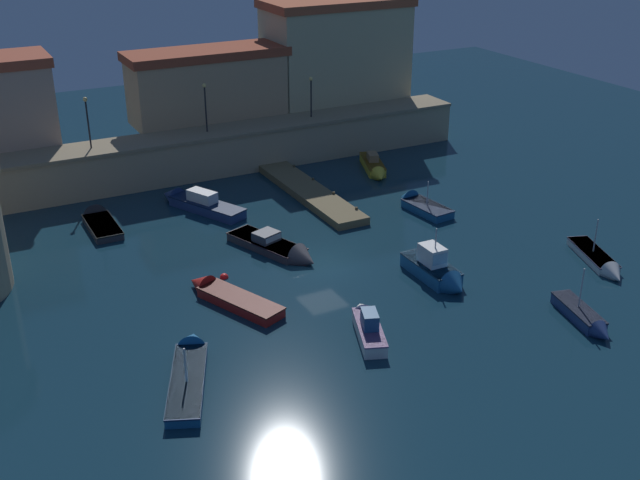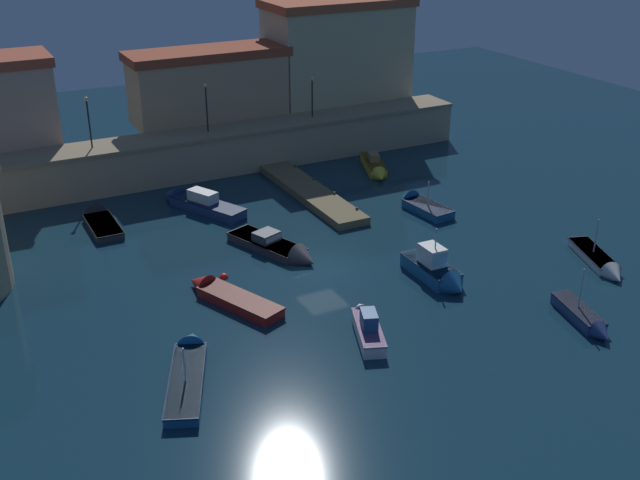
{
  "view_description": "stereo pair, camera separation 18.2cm",
  "coord_description": "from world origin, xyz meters",
  "px_view_note": "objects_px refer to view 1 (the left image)",
  "views": [
    {
      "loc": [
        -19.46,
        -36.99,
        20.79
      ],
      "look_at": [
        0.0,
        0.33,
        1.51
      ],
      "focal_mm": 43.8,
      "sensor_mm": 36.0,
      "label": 1
    },
    {
      "loc": [
        -19.29,
        -37.08,
        20.79
      ],
      "look_at": [
        0.0,
        0.33,
        1.51
      ],
      "focal_mm": 43.8,
      "sensor_mm": 36.0,
      "label": 2
    }
  ],
  "objects_px": {
    "moored_boat_6": "(437,271)",
    "moored_boat_7": "(419,204)",
    "moored_boat_4": "(585,318)",
    "moored_boat_5": "(189,367)",
    "quay_lamp_2": "(311,90)",
    "moored_boat_1": "(367,324)",
    "mooring_buoy_0": "(224,278)",
    "moored_boat_9": "(374,167)",
    "quay_lamp_1": "(205,100)",
    "moored_boat_2": "(98,220)",
    "moored_boat_3": "(197,202)",
    "moored_boat_10": "(225,295)",
    "quay_lamp_0": "(87,115)",
    "moored_boat_8": "(601,262)",
    "moored_boat_0": "(281,249)"
  },
  "relations": [
    {
      "from": "moored_boat_6",
      "to": "moored_boat_7",
      "type": "distance_m",
      "value": 10.93
    },
    {
      "from": "moored_boat_4",
      "to": "moored_boat_5",
      "type": "bearing_deg",
      "value": -91.82
    },
    {
      "from": "quay_lamp_2",
      "to": "moored_boat_4",
      "type": "bearing_deg",
      "value": -89.75
    },
    {
      "from": "moored_boat_1",
      "to": "mooring_buoy_0",
      "type": "bearing_deg",
      "value": 45.85
    },
    {
      "from": "moored_boat_9",
      "to": "quay_lamp_1",
      "type": "bearing_deg",
      "value": -97.12
    },
    {
      "from": "quay_lamp_2",
      "to": "moored_boat_6",
      "type": "bearing_deg",
      "value": -99.3
    },
    {
      "from": "moored_boat_2",
      "to": "mooring_buoy_0",
      "type": "bearing_deg",
      "value": -157.71
    },
    {
      "from": "moored_boat_7",
      "to": "quay_lamp_2",
      "type": "bearing_deg",
      "value": -0.18
    },
    {
      "from": "moored_boat_3",
      "to": "moored_boat_5",
      "type": "relative_size",
      "value": 1.01
    },
    {
      "from": "moored_boat_10",
      "to": "moored_boat_7",
      "type": "bearing_deg",
      "value": -92.66
    },
    {
      "from": "quay_lamp_0",
      "to": "moored_boat_5",
      "type": "height_order",
      "value": "quay_lamp_0"
    },
    {
      "from": "moored_boat_2",
      "to": "moored_boat_10",
      "type": "xyz_separation_m",
      "value": [
        3.72,
        -13.77,
        0.05
      ]
    },
    {
      "from": "moored_boat_9",
      "to": "moored_boat_3",
      "type": "bearing_deg",
      "value": -67.24
    },
    {
      "from": "moored_boat_5",
      "to": "moored_boat_9",
      "type": "relative_size",
      "value": 1.25
    },
    {
      "from": "moored_boat_9",
      "to": "moored_boat_1",
      "type": "bearing_deg",
      "value": -12.05
    },
    {
      "from": "moored_boat_3",
      "to": "moored_boat_9",
      "type": "distance_m",
      "value": 15.0
    },
    {
      "from": "moored_boat_1",
      "to": "mooring_buoy_0",
      "type": "distance_m",
      "value": 10.02
    },
    {
      "from": "moored_boat_6",
      "to": "moored_boat_8",
      "type": "relative_size",
      "value": 0.88
    },
    {
      "from": "moored_boat_4",
      "to": "mooring_buoy_0",
      "type": "relative_size",
      "value": 9.53
    },
    {
      "from": "moored_boat_1",
      "to": "moored_boat_6",
      "type": "xyz_separation_m",
      "value": [
        6.46,
        3.05,
        0.14
      ]
    },
    {
      "from": "moored_boat_9",
      "to": "moored_boat_2",
      "type": "bearing_deg",
      "value": -69.2
    },
    {
      "from": "moored_boat_0",
      "to": "moored_boat_5",
      "type": "relative_size",
      "value": 0.97
    },
    {
      "from": "moored_boat_0",
      "to": "moored_boat_9",
      "type": "bearing_deg",
      "value": 108.18
    },
    {
      "from": "quay_lamp_0",
      "to": "moored_boat_7",
      "type": "height_order",
      "value": "quay_lamp_0"
    },
    {
      "from": "moored_boat_10",
      "to": "quay_lamp_0",
      "type": "bearing_deg",
      "value": -15.66
    },
    {
      "from": "moored_boat_0",
      "to": "moored_boat_2",
      "type": "bearing_deg",
      "value": -158.18
    },
    {
      "from": "moored_boat_0",
      "to": "quay_lamp_1",
      "type": "bearing_deg",
      "value": 155.27
    },
    {
      "from": "moored_boat_4",
      "to": "moored_boat_6",
      "type": "height_order",
      "value": "moored_boat_6"
    },
    {
      "from": "quay_lamp_2",
      "to": "moored_boat_8",
      "type": "xyz_separation_m",
      "value": [
        5.9,
        -26.45,
        -5.29
      ]
    },
    {
      "from": "moored_boat_5",
      "to": "moored_boat_8",
      "type": "height_order",
      "value": "moored_boat_8"
    },
    {
      "from": "quay_lamp_2",
      "to": "moored_boat_1",
      "type": "xyz_separation_m",
      "value": [
        -10.31,
        -26.54,
        -5.08
      ]
    },
    {
      "from": "moored_boat_8",
      "to": "moored_boat_7",
      "type": "bearing_deg",
      "value": -140.66
    },
    {
      "from": "quay_lamp_0",
      "to": "mooring_buoy_0",
      "type": "distance_m",
      "value": 18.72
    },
    {
      "from": "quay_lamp_2",
      "to": "moored_boat_5",
      "type": "distance_m",
      "value": 32.71
    },
    {
      "from": "moored_boat_9",
      "to": "mooring_buoy_0",
      "type": "bearing_deg",
      "value": -36.05
    },
    {
      "from": "moored_boat_4",
      "to": "quay_lamp_2",
      "type": "bearing_deg",
      "value": -166.6
    },
    {
      "from": "moored_boat_2",
      "to": "moored_boat_3",
      "type": "xyz_separation_m",
      "value": [
        6.77,
        -0.42,
        0.2
      ]
    },
    {
      "from": "moored_boat_9",
      "to": "moored_boat_10",
      "type": "bearing_deg",
      "value": -32.05
    },
    {
      "from": "moored_boat_7",
      "to": "moored_boat_8",
      "type": "distance_m",
      "value": 13.33
    },
    {
      "from": "quay_lamp_1",
      "to": "moored_boat_6",
      "type": "xyz_separation_m",
      "value": [
        5.18,
        -23.49,
        -5.21
      ]
    },
    {
      "from": "quay_lamp_0",
      "to": "moored_boat_6",
      "type": "height_order",
      "value": "quay_lamp_0"
    },
    {
      "from": "moored_boat_0",
      "to": "moored_boat_4",
      "type": "bearing_deg",
      "value": 14.91
    },
    {
      "from": "moored_boat_0",
      "to": "mooring_buoy_0",
      "type": "height_order",
      "value": "moored_boat_0"
    },
    {
      "from": "quay_lamp_0",
      "to": "moored_boat_5",
      "type": "relative_size",
      "value": 0.52
    },
    {
      "from": "quay_lamp_2",
      "to": "moored_boat_7",
      "type": "relative_size",
      "value": 0.67
    },
    {
      "from": "moored_boat_10",
      "to": "mooring_buoy_0",
      "type": "height_order",
      "value": "moored_boat_10"
    },
    {
      "from": "quay_lamp_2",
      "to": "moored_boat_6",
      "type": "relative_size",
      "value": 0.65
    },
    {
      "from": "moored_boat_2",
      "to": "moored_boat_9",
      "type": "relative_size",
      "value": 0.96
    },
    {
      "from": "moored_boat_1",
      "to": "moored_boat_0",
      "type": "bearing_deg",
      "value": 20.69
    },
    {
      "from": "quay_lamp_2",
      "to": "moored_boat_8",
      "type": "relative_size",
      "value": 0.57
    }
  ]
}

